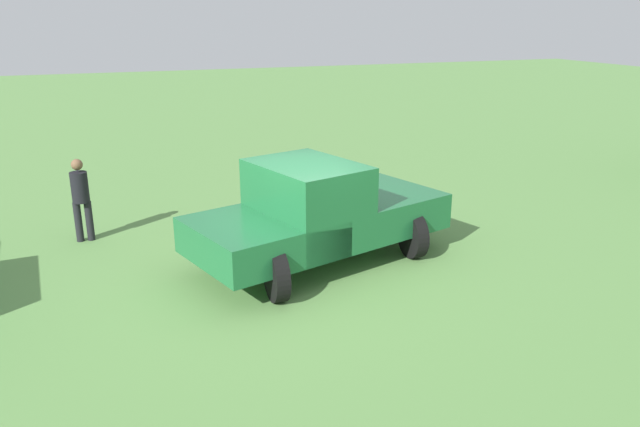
{
  "coord_description": "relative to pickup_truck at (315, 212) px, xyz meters",
  "views": [
    {
      "loc": [
        9.2,
        -3.13,
        4.22
      ],
      "look_at": [
        -0.32,
        0.47,
        0.9
      ],
      "focal_mm": 34.59,
      "sensor_mm": 36.0,
      "label": 1
    }
  ],
  "objects": [
    {
      "name": "person_bystander",
      "position": [
        -2.64,
        -3.78,
        -0.05
      ],
      "size": [
        0.32,
        0.34,
        1.62
      ],
      "rotation": [
        0.0,
        0.0,
        0.01
      ],
      "color": "black",
      "rests_on": "ground_plane"
    },
    {
      "name": "pickup_truck",
      "position": [
        0.0,
        0.0,
        0.0
      ],
      "size": [
        3.25,
        4.95,
        1.83
      ],
      "rotation": [
        0.0,
        0.0,
        1.86
      ],
      "color": "black",
      "rests_on": "ground_plane"
    },
    {
      "name": "ground_plane",
      "position": [
        0.29,
        -0.36,
        -0.96
      ],
      "size": [
        80.0,
        80.0,
        0.0
      ],
      "primitive_type": "plane",
      "color": "#5B8C47"
    }
  ]
}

